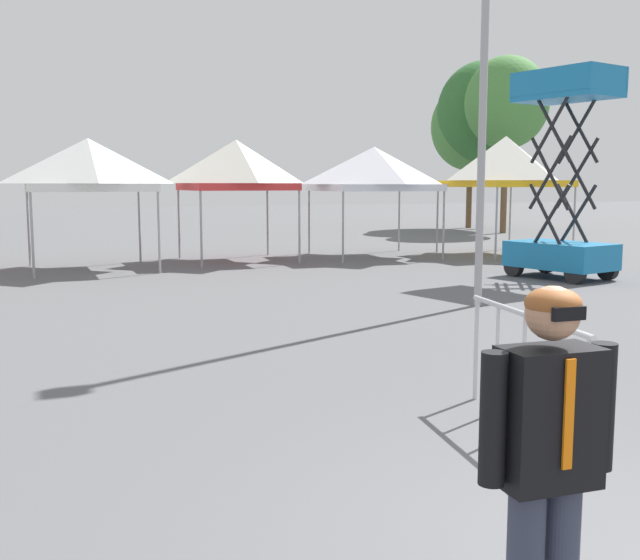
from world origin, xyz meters
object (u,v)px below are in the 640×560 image
object	(u,v)px
canopy_tent_behind_center	(374,169)
light_pole_near_lift	(486,3)
canopy_tent_behind_left	(506,162)
crowd_barrier_mid_lot	(524,348)
scissor_lift	(562,219)
tree_behind_tents_center	(507,103)
canopy_tent_behind_right	(236,165)
tree_behind_tents_right	(471,127)
tree_behind_tents_left	(484,113)
canopy_tent_left_of_center	(89,165)
person_foreground	(547,459)

from	to	relation	value
canopy_tent_behind_center	light_pole_near_lift	size ratio (longest dim) A/B	0.37
canopy_tent_behind_center	light_pole_near_lift	xyz separation A→B (m)	(-2.34, -9.07, 2.66)
canopy_tent_behind_left	crowd_barrier_mid_lot	distance (m)	17.52
scissor_lift	tree_behind_tents_center	world-z (taller)	tree_behind_tents_center
canopy_tent_behind_right	crowd_barrier_mid_lot	xyz separation A→B (m)	(-1.75, -15.40, -1.96)
tree_behind_tents_center	tree_behind_tents_right	world-z (taller)	tree_behind_tents_center
canopy_tent_behind_right	tree_behind_tents_left	xyz separation A→B (m)	(15.25, 10.37, 2.86)
canopy_tent_behind_center	tree_behind_tents_left	xyz separation A→B (m)	(11.06, 10.65, 2.94)
canopy_tent_behind_left	tree_behind_tents_right	size ratio (longest dim) A/B	0.51
canopy_tent_behind_right	crowd_barrier_mid_lot	size ratio (longest dim) A/B	1.64
tree_behind_tents_center	canopy_tent_left_of_center	bearing A→B (deg)	-156.37
canopy_tent_left_of_center	light_pole_near_lift	bearing A→B (deg)	-55.46
person_foreground	light_pole_near_lift	distance (m)	11.42
scissor_lift	tree_behind_tents_left	xyz separation A→B (m)	(9.36, 17.07, 4.18)
canopy_tent_behind_center	canopy_tent_behind_left	bearing A→B (deg)	-12.41
tree_behind_tents_center	light_pole_near_lift	bearing A→B (deg)	-126.91
tree_behind_tents_left	scissor_lift	bearing A→B (deg)	-118.75
tree_behind_tents_left	person_foreground	bearing A→B (deg)	-123.67
canopy_tent_left_of_center	canopy_tent_behind_right	xyz separation A→B (m)	(4.07, 0.75, 0.05)
canopy_tent_behind_right	scissor_lift	size ratio (longest dim) A/B	0.72
canopy_tent_left_of_center	canopy_tent_behind_center	xyz separation A→B (m)	(8.26, 0.47, -0.03)
tree_behind_tents_right	crowd_barrier_mid_lot	world-z (taller)	tree_behind_tents_right
canopy_tent_behind_left	tree_behind_tents_center	bearing A→B (deg)	54.31
canopy_tent_left_of_center	light_pole_near_lift	world-z (taller)	light_pole_near_lift
scissor_lift	tree_behind_tents_right	size ratio (longest dim) A/B	0.67
canopy_tent_behind_left	tree_behind_tents_center	xyz separation A→B (m)	(6.10, 8.50, 2.83)
scissor_lift	tree_behind_tents_center	bearing A→B (deg)	58.84
crowd_barrier_mid_lot	tree_behind_tents_center	bearing A→B (deg)	54.66
canopy_tent_behind_left	person_foreground	bearing A→B (deg)	-125.26
canopy_tent_behind_right	tree_behind_tents_right	distance (m)	19.04
person_foreground	tree_behind_tents_right	size ratio (longest dim) A/B	0.25
canopy_tent_behind_center	canopy_tent_left_of_center	bearing A→B (deg)	-176.77
person_foreground	tree_behind_tents_center	bearing A→B (deg)	54.59
canopy_tent_behind_right	crowd_barrier_mid_lot	world-z (taller)	canopy_tent_behind_right
tree_behind_tents_center	scissor_lift	bearing A→B (deg)	-121.16
crowd_barrier_mid_lot	tree_behind_tents_right	bearing A→B (deg)	57.66
scissor_lift	tree_behind_tents_right	distance (m)	20.56
tree_behind_tents_center	canopy_tent_behind_right	bearing A→B (deg)	-152.99
canopy_tent_behind_right	canopy_tent_left_of_center	bearing A→B (deg)	-169.61
light_pole_near_lift	tree_behind_tents_left	distance (m)	23.85
canopy_tent_left_of_center	scissor_lift	bearing A→B (deg)	-30.85
tree_behind_tents_right	crowd_barrier_mid_lot	size ratio (longest dim) A/B	3.42
canopy_tent_left_of_center	tree_behind_tents_left	world-z (taller)	tree_behind_tents_left
canopy_tent_left_of_center	person_foreground	world-z (taller)	canopy_tent_left_of_center
canopy_tent_behind_right	canopy_tent_behind_center	size ratio (longest dim) A/B	0.99
canopy_tent_behind_right	canopy_tent_behind_left	world-z (taller)	canopy_tent_behind_left
canopy_tent_behind_center	light_pole_near_lift	world-z (taller)	light_pole_near_lift
canopy_tent_behind_center	tree_behind_tents_center	size ratio (longest dim) A/B	0.45
crowd_barrier_mid_lot	light_pole_near_lift	bearing A→B (deg)	59.29
canopy_tent_behind_right	light_pole_near_lift	size ratio (longest dim) A/B	0.36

